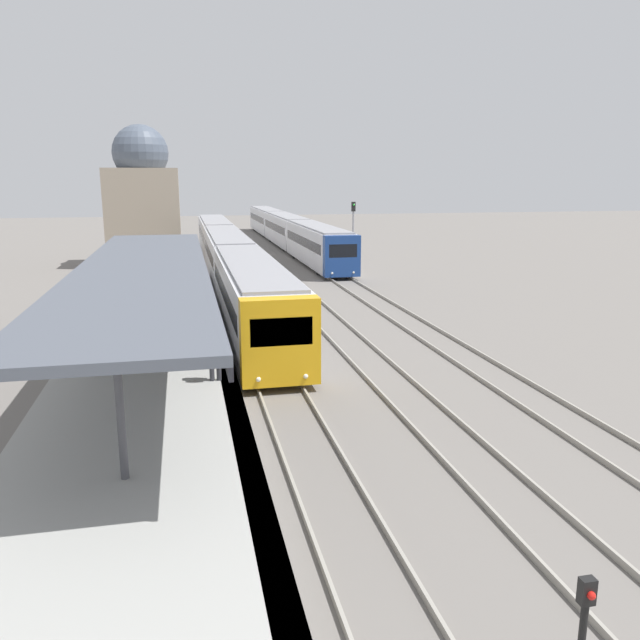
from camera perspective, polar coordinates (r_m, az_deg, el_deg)
platform_canopy at (r=21.03m, az=-15.76°, el=4.58°), size 4.00×22.73×3.00m
person_on_platform at (r=18.07m, az=-9.62°, el=-2.53°), size 0.40×0.40×1.66m
train_near at (r=42.30m, az=-8.46°, el=5.94°), size 2.52×46.81×3.18m
train_far at (r=64.22m, az=-3.09°, el=8.32°), size 2.48×46.39×3.15m
signal_post_near at (r=9.51m, az=22.96°, el=-24.22°), size 0.20×0.21×1.74m
signal_mast_far at (r=46.98m, az=3.05°, el=8.46°), size 0.28×0.29×5.05m
distant_domed_building at (r=51.76m, az=-15.86°, el=10.41°), size 5.55×5.55×10.81m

